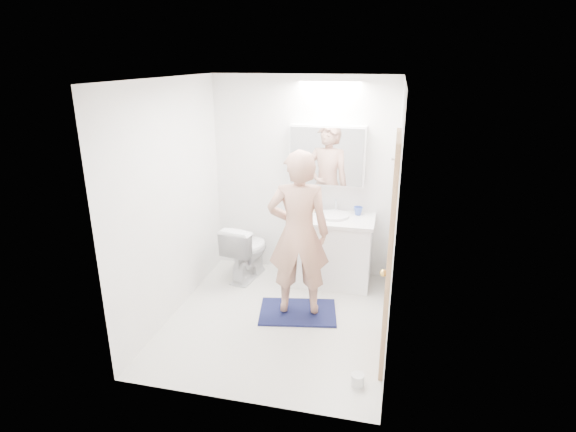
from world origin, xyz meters
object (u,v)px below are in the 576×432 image
(soap_bottle_a, at_px, (313,204))
(toothbrush_cup, at_px, (358,211))
(toilet, at_px, (247,251))
(person, at_px, (298,234))
(soap_bottle_b, at_px, (317,204))
(medicine_cabinet, at_px, (327,155))
(vanity_cabinet, at_px, (332,252))
(toilet_paper_roll, at_px, (358,380))

(soap_bottle_a, relative_size, toothbrush_cup, 1.96)
(toilet, distance_m, toothbrush_cup, 1.42)
(person, bearing_deg, toilet, -51.93)
(toothbrush_cup, bearing_deg, soap_bottle_b, 177.70)
(medicine_cabinet, relative_size, soap_bottle_a, 4.24)
(vanity_cabinet, xyz_separation_m, medicine_cabinet, (-0.12, 0.21, 1.11))
(toilet, relative_size, toothbrush_cup, 6.64)
(vanity_cabinet, xyz_separation_m, soap_bottle_b, (-0.23, 0.18, 0.52))
(toothbrush_cup, bearing_deg, medicine_cabinet, 172.71)
(person, relative_size, toilet_paper_roll, 15.56)
(vanity_cabinet, distance_m, toilet_paper_roll, 1.90)
(toilet, bearing_deg, soap_bottle_a, -150.78)
(vanity_cabinet, bearing_deg, person, -106.58)
(toilet, height_order, toilet_paper_roll, toilet)
(soap_bottle_a, xyz_separation_m, toothbrush_cup, (0.53, 0.01, -0.05))
(person, bearing_deg, medicine_cabinet, -107.03)
(medicine_cabinet, distance_m, soap_bottle_b, 0.60)
(vanity_cabinet, bearing_deg, medicine_cabinet, 120.18)
(soap_bottle_b, bearing_deg, person, -90.67)
(vanity_cabinet, height_order, person, person)
(medicine_cabinet, bearing_deg, vanity_cabinet, -59.82)
(vanity_cabinet, bearing_deg, toothbrush_cup, 30.77)
(soap_bottle_a, distance_m, toilet_paper_roll, 2.27)
(soap_bottle_a, relative_size, soap_bottle_b, 1.10)
(medicine_cabinet, bearing_deg, person, -96.68)
(toothbrush_cup, bearing_deg, person, -117.71)
(toilet, relative_size, toilet_paper_roll, 6.40)
(person, height_order, soap_bottle_a, person)
(soap_bottle_b, height_order, toothbrush_cup, soap_bottle_b)
(toothbrush_cup, bearing_deg, toilet, -168.02)
(person, relative_size, soap_bottle_b, 9.09)
(toothbrush_cup, xyz_separation_m, toilet_paper_roll, (0.21, -1.97, -0.82))
(soap_bottle_b, bearing_deg, toothbrush_cup, -2.30)
(toothbrush_cup, distance_m, toilet_paper_roll, 2.14)
(vanity_cabinet, xyz_separation_m, toothbrush_cup, (0.27, 0.16, 0.48))
(soap_bottle_a, bearing_deg, toilet_paper_roll, -69.30)
(soap_bottle_a, height_order, toilet_paper_roll, soap_bottle_a)
(medicine_cabinet, height_order, person, medicine_cabinet)
(medicine_cabinet, height_order, soap_bottle_b, medicine_cabinet)
(toilet_paper_roll, bearing_deg, toothbrush_cup, 95.96)
(vanity_cabinet, height_order, toilet, vanity_cabinet)
(person, bearing_deg, toothbrush_cup, -128.06)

